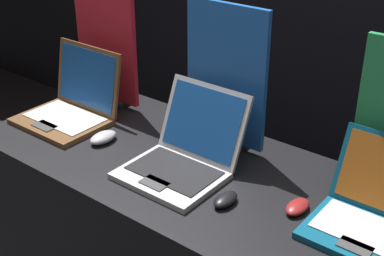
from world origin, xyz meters
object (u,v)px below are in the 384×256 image
(laptop_front, at_px, (72,104))
(mouse_middle, at_px, (226,199))
(mouse_front, at_px, (103,137))
(laptop_back, at_px, (376,213))
(promo_stand_middle, at_px, (226,80))
(mouse_back, at_px, (297,207))
(promo_stand_front, at_px, (107,51))
(laptop_middle, at_px, (184,154))

(laptop_front, xyz_separation_m, mouse_middle, (0.84, -0.11, -0.05))
(mouse_front, distance_m, laptop_back, 1.01)
(laptop_front, bearing_deg, promo_stand_middle, 18.83)
(mouse_back, bearing_deg, laptop_front, 179.78)
(promo_stand_front, bearing_deg, mouse_front, -48.21)
(mouse_front, height_order, laptop_middle, laptop_middle)
(laptop_middle, height_order, laptop_back, laptop_middle)
(mouse_front, distance_m, mouse_middle, 0.60)
(mouse_middle, distance_m, promo_stand_middle, 0.46)
(mouse_back, bearing_deg, mouse_front, -175.77)
(mouse_front, height_order, laptop_back, laptop_back)
(mouse_front, xyz_separation_m, promo_stand_front, (-0.25, 0.27, 0.22))
(laptop_middle, bearing_deg, mouse_front, -175.09)
(mouse_front, distance_m, laptop_middle, 0.37)
(laptop_front, height_order, laptop_back, laptop_front)
(mouse_back, bearing_deg, promo_stand_front, 168.16)
(laptop_front, relative_size, promo_stand_front, 0.72)
(laptop_front, xyz_separation_m, laptop_back, (1.25, 0.05, -0.01))
(promo_stand_middle, relative_size, laptop_back, 1.61)
(laptop_front, bearing_deg, mouse_front, -14.22)
(mouse_front, distance_m, promo_stand_middle, 0.51)
(promo_stand_front, bearing_deg, laptop_front, -90.00)
(mouse_front, height_order, mouse_back, mouse_front)
(promo_stand_front, xyz_separation_m, mouse_back, (1.03, -0.22, -0.22))
(mouse_middle, relative_size, promo_stand_middle, 0.19)
(promo_stand_middle, distance_m, mouse_back, 0.53)
(laptop_middle, xyz_separation_m, promo_stand_middle, (0.00, 0.24, 0.19))
(laptop_middle, distance_m, mouse_back, 0.43)
(mouse_back, bearing_deg, laptop_back, 14.48)
(mouse_middle, bearing_deg, mouse_back, 28.40)
(mouse_middle, bearing_deg, laptop_back, 21.39)
(laptop_front, bearing_deg, mouse_back, -0.22)
(laptop_front, bearing_deg, laptop_back, 2.37)
(mouse_front, distance_m, mouse_back, 0.79)
(laptop_middle, bearing_deg, mouse_back, 3.64)
(mouse_front, bearing_deg, promo_stand_front, 131.79)
(laptop_front, xyz_separation_m, promo_stand_front, (-0.00, 0.21, 0.17))
(laptop_middle, distance_m, promo_stand_middle, 0.31)
(laptop_middle, height_order, mouse_middle, laptop_middle)
(laptop_front, distance_m, laptop_back, 1.25)
(mouse_front, relative_size, laptop_middle, 0.32)
(laptop_middle, bearing_deg, laptop_back, 7.37)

